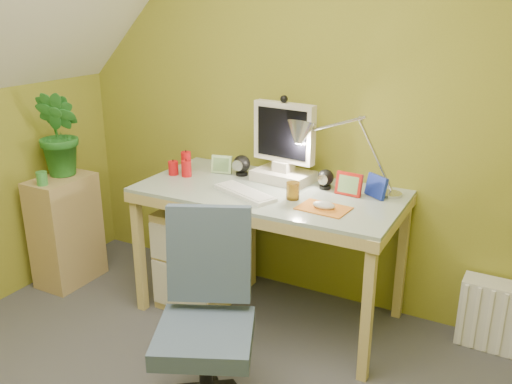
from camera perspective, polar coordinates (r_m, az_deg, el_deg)
The scene contains 19 objects.
wall_back at distance 3.24m, azimuth 5.11°, elevation 8.97°, with size 3.20×0.01×2.40m, color olive.
desk at distance 3.18m, azimuth 1.37°, elevation -6.45°, with size 1.47×0.74×0.79m, color tan, non-canonical shape.
monitor at distance 3.12m, azimuth 2.97°, elevation 5.60°, with size 0.37×0.21×0.50m, color silver, non-canonical shape.
speaker_left at distance 3.27m, azimuth -1.51°, elevation 2.85°, with size 0.10×0.10×0.13m, color black, non-canonical shape.
speaker_right at distance 3.05m, azimuth 7.32°, elevation 1.33°, with size 0.09×0.09×0.11m, color black, non-canonical shape.
keyboard at distance 2.95m, azimuth -1.19°, elevation -0.08°, with size 0.40×0.13×0.02m, color white.
mousepad at distance 2.77m, azimuth 7.13°, elevation -1.71°, with size 0.25×0.18×0.01m, color orange.
mouse at distance 2.76m, azimuth 7.14°, elevation -1.39°, with size 0.12×0.07×0.04m, color silver.
amber_tumbler at distance 2.88m, azimuth 3.90°, elevation 0.13°, with size 0.07×0.07×0.09m, color #9A6B16.
candle_cluster at distance 3.32m, azimuth -7.76°, elevation 2.97°, with size 0.17×0.15×0.13m, color red, non-canonical shape.
photo_frame_red at distance 2.97m, azimuth 9.74°, elevation 0.83°, with size 0.15×0.02×0.13m, color #AE1B12.
photo_frame_blue at distance 2.97m, azimuth 12.55°, elevation 0.59°, with size 0.14×0.02×0.12m, color #162997.
photo_frame_green at distance 3.32m, azimuth -3.63°, elevation 2.93°, with size 0.13×0.02×0.11m, color #B2DA96.
desk_lamp at distance 2.94m, azimuth 10.96°, elevation 5.74°, with size 0.59×0.25×0.63m, color #AAABAF, non-canonical shape.
side_ledge at distance 3.78m, azimuth -19.36°, elevation -3.83°, with size 0.27×0.41×0.72m, color tan.
potted_plant at distance 3.62m, azimuth -19.89°, elevation 5.76°, with size 0.30×0.24×0.55m, color #257028.
green_cup at distance 3.54m, azimuth -21.61°, elevation 1.33°, with size 0.07×0.07×0.08m, color green.
task_chair at distance 2.42m, azimuth -5.45°, elevation -14.90°, with size 0.47×0.47×0.84m, color #3E4F66, non-canonical shape.
radiator at distance 3.24m, azimuth 24.03°, elevation -11.83°, with size 0.38×0.15×0.38m, color silver.
Camera 1 is at (1.26, -1.33, 1.78)m, focal length 38.00 mm.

